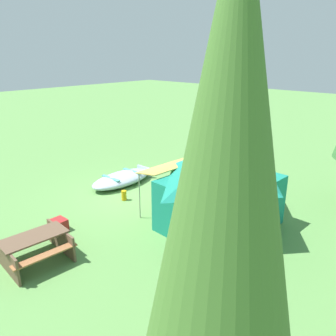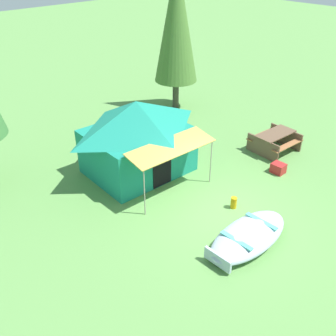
{
  "view_description": "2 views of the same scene",
  "coord_description": "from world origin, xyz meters",
  "px_view_note": "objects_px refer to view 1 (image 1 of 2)",
  "views": [
    {
      "loc": [
        7.73,
        8.87,
        5.19
      ],
      "look_at": [
        -0.59,
        1.21,
        1.29
      ],
      "focal_mm": 36.14,
      "sensor_mm": 36.0,
      "label": 1
    },
    {
      "loc": [
        -7.67,
        -5.76,
        7.24
      ],
      "look_at": [
        -0.75,
        1.64,
        1.16
      ],
      "focal_mm": 41.72,
      "sensor_mm": 36.0,
      "label": 2
    }
  ],
  "objects_px": {
    "beached_rowboat": "(122,178)",
    "pine_tree_back_left": "(227,172)",
    "picnic_table": "(35,246)",
    "canvas_cabin_tent": "(221,186)",
    "cooler_box": "(59,225)",
    "fuel_can": "(124,195)"
  },
  "relations": [
    {
      "from": "beached_rowboat",
      "to": "pine_tree_back_left",
      "type": "relative_size",
      "value": 0.43
    },
    {
      "from": "beached_rowboat",
      "to": "picnic_table",
      "type": "height_order",
      "value": "picnic_table"
    },
    {
      "from": "picnic_table",
      "to": "pine_tree_back_left",
      "type": "distance_m",
      "value": 6.81
    },
    {
      "from": "canvas_cabin_tent",
      "to": "picnic_table",
      "type": "height_order",
      "value": "canvas_cabin_tent"
    },
    {
      "from": "cooler_box",
      "to": "fuel_can",
      "type": "relative_size",
      "value": 1.24
    },
    {
      "from": "cooler_box",
      "to": "pine_tree_back_left",
      "type": "distance_m",
      "value": 8.02
    },
    {
      "from": "canvas_cabin_tent",
      "to": "pine_tree_back_left",
      "type": "relative_size",
      "value": 0.57
    },
    {
      "from": "fuel_can",
      "to": "cooler_box",
      "type": "bearing_deg",
      "value": 4.86
    },
    {
      "from": "beached_rowboat",
      "to": "canvas_cabin_tent",
      "type": "xyz_separation_m",
      "value": [
        0.26,
        4.99,
        1.11
      ]
    },
    {
      "from": "fuel_can",
      "to": "pine_tree_back_left",
      "type": "height_order",
      "value": "pine_tree_back_left"
    },
    {
      "from": "beached_rowboat",
      "to": "picnic_table",
      "type": "relative_size",
      "value": 1.67
    },
    {
      "from": "beached_rowboat",
      "to": "pine_tree_back_left",
      "type": "distance_m",
      "value": 10.65
    },
    {
      "from": "picnic_table",
      "to": "fuel_can",
      "type": "height_order",
      "value": "picnic_table"
    },
    {
      "from": "canvas_cabin_tent",
      "to": "fuel_can",
      "type": "xyz_separation_m",
      "value": [
        0.72,
        -3.7,
        -1.17
      ]
    },
    {
      "from": "canvas_cabin_tent",
      "to": "fuel_can",
      "type": "bearing_deg",
      "value": -78.99
    },
    {
      "from": "beached_rowboat",
      "to": "fuel_can",
      "type": "distance_m",
      "value": 1.62
    },
    {
      "from": "picnic_table",
      "to": "cooler_box",
      "type": "xyz_separation_m",
      "value": [
        -1.28,
        -1.05,
        -0.29
      ]
    },
    {
      "from": "fuel_can",
      "to": "beached_rowboat",
      "type": "bearing_deg",
      "value": -127.48
    },
    {
      "from": "cooler_box",
      "to": "fuel_can",
      "type": "xyz_separation_m",
      "value": [
        -2.78,
        -0.24,
        0.01
      ]
    },
    {
      "from": "cooler_box",
      "to": "picnic_table",
      "type": "bearing_deg",
      "value": 39.29
    },
    {
      "from": "canvas_cabin_tent",
      "to": "cooler_box",
      "type": "bearing_deg",
      "value": -44.7
    },
    {
      "from": "canvas_cabin_tent",
      "to": "picnic_table",
      "type": "xyz_separation_m",
      "value": [
        4.79,
        -2.42,
        -0.89
      ]
    }
  ]
}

